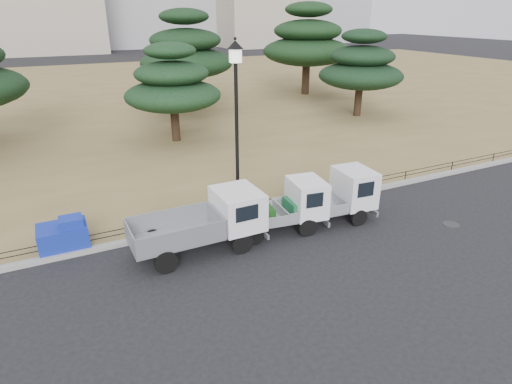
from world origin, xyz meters
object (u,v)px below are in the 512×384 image
truck_kei_rear (333,197)px  tarp_pile (64,234)px  truck_large (206,221)px  truck_kei_front (285,207)px  street_lamp (236,102)px

truck_kei_rear → tarp_pile: bearing=171.2°
truck_large → truck_kei_rear: 4.93m
truck_kei_rear → tarp_pile: (-9.13, 2.11, -0.39)m
truck_kei_front → truck_kei_rear: bearing=3.2°
truck_kei_front → truck_large: bearing=-171.7°
truck_kei_front → tarp_pile: truck_kei_front is taller
truck_kei_front → truck_kei_rear: (1.95, -0.14, 0.05)m
truck_kei_rear → street_lamp: street_lamp is taller
truck_large → truck_kei_front: bearing=-0.0°
truck_kei_rear → street_lamp: bearing=152.5°
truck_large → truck_kei_front: truck_large is taller
tarp_pile → street_lamp: bearing=-2.4°
truck_large → tarp_pile: (-4.20, 2.02, -0.48)m
truck_large → street_lamp: size_ratio=0.69×
truck_large → street_lamp: bearing=41.6°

